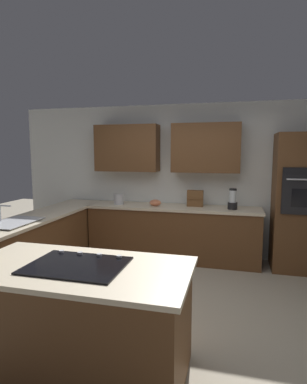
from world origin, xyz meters
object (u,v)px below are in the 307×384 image
Objects in this scene: kettle at (119,199)px; blender at (233,200)px; cooktop at (77,265)px; mixing_bowl at (155,203)px; wall_oven at (301,203)px; sink_unit at (13,222)px; spice_rack at (195,198)px.

blender is at bearing 180.00° from kettle.
mixing_bowl is (0.07, -2.84, 0.05)m from cooktop.
wall_oven is 3.60m from cooktop.
cooktop is 3.08m from blender.
mixing_bowl is at bearing 0.69° from wall_oven.
wall_oven is 2.25m from mixing_bowl.
cooktop is 3.94× the size of mixing_bowl.
blender is (1.00, 0.03, 0.00)m from wall_oven.
spice_rack is at bearing -139.01° from sink_unit.
blender is at bearing 169.51° from spice_rack.
spice_rack is (-0.65, -0.11, 0.08)m from mixing_bowl.
kettle is (0.65, 0.00, 0.04)m from mixing_bowl.
kettle is (1.90, 0.00, -0.05)m from blender.
cooktop is at bearing 104.20° from kettle.
wall_oven reaches higher than spice_rack.
cooktop is at bearing 67.41° from blender.
cooktop is 2.83× the size of spice_rack.
kettle is at bearing 0.53° from wall_oven.
wall_oven is at bearing 176.99° from spice_rack.
cooktop is at bearing 78.85° from spice_rack.
sink_unit is 0.92× the size of cooktop.
blender is 1.25m from mixing_bowl.
sink_unit is 2.14× the size of blender.
spice_rack is 1.31m from kettle.
wall_oven is at bearing -178.45° from blender.
kettle reaches higher than cooktop.
blender reaches higher than mixing_bowl.
wall_oven is at bearing -179.31° from mixing_bowl.
mixing_bowl is at bearing 9.69° from spice_rack.
blender is 1.22× the size of spice_rack.
wall_oven is at bearing -127.27° from cooktop.
sink_unit is at bearing 49.88° from mixing_bowl.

